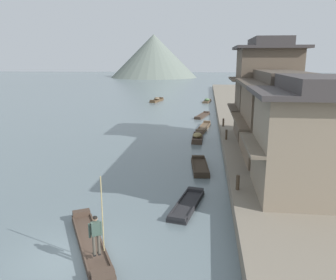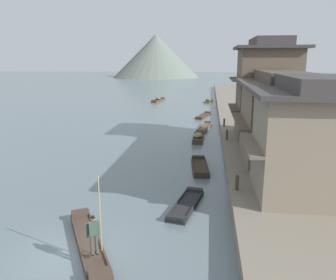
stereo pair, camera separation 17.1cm
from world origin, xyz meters
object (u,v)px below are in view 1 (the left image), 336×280
object	(u,v)px
boat_upstream_distant	(187,205)
mooring_post_dock_near	(238,182)
boat_foreground_poled	(91,244)
boat_moored_far	(197,137)
house_waterfront_nearest	(316,139)
mooring_post_dock_far	(223,122)
house_waterfront_tall	(266,89)
boat_moored_second	(200,167)
boat_moored_third	(202,116)
house_waterfront_second	(278,116)
boatman_person	(96,230)
mooring_post_dock_mid	(226,135)
boat_moored_nearest	(207,101)
boat_midriver_upstream	(203,128)
boat_midriver_drifting	(157,100)

from	to	relation	value
boat_upstream_distant	mooring_post_dock_near	world-z (taller)	mooring_post_dock_near
boat_foreground_poled	boat_moored_far	bearing A→B (deg)	78.95
house_waterfront_nearest	mooring_post_dock_far	world-z (taller)	house_waterfront_nearest
house_waterfront_nearest	house_waterfront_tall	xyz separation A→B (m)	(-0.34, 13.73, 1.30)
boat_foreground_poled	boat_moored_second	bearing A→B (deg)	68.56
boat_moored_third	mooring_post_dock_far	distance (m)	10.78
house_waterfront_nearest	house_waterfront_second	bearing A→B (deg)	93.98
boat_moored_third	mooring_post_dock_near	world-z (taller)	mooring_post_dock_near
house_waterfront_nearest	boatman_person	bearing A→B (deg)	-145.65
boat_foreground_poled	mooring_post_dock_near	world-z (taller)	mooring_post_dock_near
boat_moored_third	house_waterfront_tall	distance (m)	16.62
house_waterfront_nearest	mooring_post_dock_mid	size ratio (longest dim) A/B	7.67
boat_moored_nearest	house_waterfront_second	size ratio (longest dim) A/B	0.54
boat_moored_second	house_waterfront_nearest	size ratio (longest dim) A/B	0.62
boat_moored_third	boat_moored_far	bearing A→B (deg)	-90.98
house_waterfront_second	mooring_post_dock_near	bearing A→B (deg)	-115.64
boatman_person	mooring_post_dock_mid	distance (m)	19.37
boat_midriver_upstream	house_waterfront_tall	distance (m)	9.60
house_waterfront_nearest	mooring_post_dock_far	bearing A→B (deg)	101.78
mooring_post_dock_mid	mooring_post_dock_far	distance (m)	6.01
boat_moored_second	mooring_post_dock_near	distance (m)	6.09
boat_foreground_poled	house_waterfront_second	distance (m)	15.99
house_waterfront_second	mooring_post_dock_far	size ratio (longest dim) A/B	9.34
mooring_post_dock_mid	mooring_post_dock_far	world-z (taller)	mooring_post_dock_mid
boat_foreground_poled	boatman_person	size ratio (longest dim) A/B	1.70
boat_midriver_upstream	boat_moored_third	bearing A→B (deg)	91.79
boatman_person	mooring_post_dock_mid	bearing A→B (deg)	72.84
boat_midriver_drifting	boat_upstream_distant	bearing A→B (deg)	-79.46
boat_upstream_distant	house_waterfront_second	size ratio (longest dim) A/B	0.53
boat_moored_far	boat_upstream_distant	distance (m)	15.28
boat_moored_nearest	boat_upstream_distant	xyz separation A→B (m)	(-0.90, -45.53, -0.12)
house_waterfront_tall	mooring_post_dock_mid	bearing A→B (deg)	-153.62
boat_moored_third	boat_midriver_upstream	distance (m)	8.64
house_waterfront_nearest	mooring_post_dock_mid	distance (m)	12.86
boat_midriver_drifting	house_waterfront_tall	distance (m)	34.58
house_waterfront_tall	mooring_post_dock_far	size ratio (longest dim) A/B	10.31
boat_midriver_drifting	mooring_post_dock_far	distance (m)	28.93
house_waterfront_second	boat_moored_second	bearing A→B (deg)	-167.32
house_waterfront_second	boat_upstream_distant	bearing A→B (deg)	-127.63
boat_moored_nearest	boat_midriver_drifting	distance (m)	9.36
boat_midriver_upstream	house_waterfront_second	size ratio (longest dim) A/B	0.71
boat_midriver_drifting	mooring_post_dock_mid	world-z (taller)	mooring_post_dock_mid
boat_moored_third	house_waterfront_second	size ratio (longest dim) A/B	0.67
boat_moored_far	boat_midriver_upstream	xyz separation A→B (m)	(0.51, 5.33, -0.11)
boat_foreground_poled	boat_midriver_upstream	size ratio (longest dim) A/B	0.92
house_waterfront_second	house_waterfront_tall	xyz separation A→B (m)	(0.15, 6.72, 1.31)
boat_upstream_distant	mooring_post_dock_mid	bearing A→B (deg)	78.08
boat_moored_nearest	mooring_post_dock_near	bearing A→B (deg)	-87.70
boatman_person	house_waterfront_nearest	xyz separation A→B (m)	(9.48, 6.48, 2.20)
boat_moored_nearest	mooring_post_dock_far	xyz separation A→B (m)	(1.79, -26.75, 0.93)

